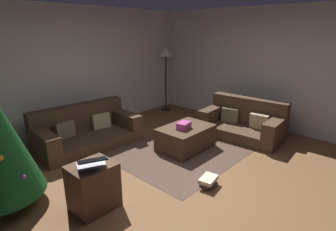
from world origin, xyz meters
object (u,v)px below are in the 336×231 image
at_px(tv_remote, 183,124).
at_px(couch_right, 244,122).
at_px(laptop, 92,163).
at_px(couch_left, 85,131).
at_px(gift_box, 184,125).
at_px(book_stack, 208,181).
at_px(corner_lamp, 166,57).
at_px(side_table, 93,187).
at_px(ottoman, 186,138).

bearing_deg(tv_remote, couch_right, 4.31).
bearing_deg(laptop, couch_left, 61.73).
relative_size(gift_box, tv_remote, 1.61).
height_order(couch_left, book_stack, couch_left).
bearing_deg(gift_box, couch_right, -17.35).
xyz_separation_m(couch_left, corner_lamp, (2.77, 0.48, 1.17)).
relative_size(side_table, corner_lamp, 0.34).
bearing_deg(book_stack, ottoman, 53.33).
distance_m(ottoman, side_table, 2.14).
bearing_deg(side_table, ottoman, 7.33).
bearing_deg(ottoman, corner_lamp, 51.09).
xyz_separation_m(couch_right, laptop, (-3.45, 0.15, 0.35)).
bearing_deg(tv_remote, corner_lamp, 79.00).
bearing_deg(laptop, corner_lamp, 31.83).
distance_m(ottoman, corner_lamp, 2.87).
relative_size(couch_right, book_stack, 5.13).
bearing_deg(couch_right, side_table, 82.95).
xyz_separation_m(gift_box, corner_lamp, (1.73, 2.05, 0.96)).
xyz_separation_m(tv_remote, side_table, (-2.16, -0.38, -0.14)).
xyz_separation_m(ottoman, corner_lamp, (1.63, 2.02, 1.23)).
height_order(ottoman, side_table, side_table).
bearing_deg(couch_right, laptop, 83.78).
bearing_deg(laptop, gift_box, 8.13).
distance_m(couch_right, tv_remote, 1.40).
relative_size(side_table, laptop, 1.26).
bearing_deg(book_stack, side_table, 150.29).
height_order(couch_left, gift_box, couch_left).
xyz_separation_m(couch_left, side_table, (-0.98, -1.82, 0.02)).
distance_m(laptop, book_stack, 1.64).
height_order(gift_box, corner_lamp, corner_lamp).
height_order(gift_box, side_table, side_table).
height_order(couch_right, ottoman, couch_right).
xyz_separation_m(couch_right, book_stack, (-2.09, -0.57, -0.21)).
distance_m(ottoman, gift_box, 0.29).
bearing_deg(couch_right, ottoman, 66.55).
bearing_deg(ottoman, book_stack, -126.67).
bearing_deg(side_table, corner_lamp, 31.44).
height_order(side_table, corner_lamp, corner_lamp).
bearing_deg(couch_left, laptop, 65.39).
height_order(couch_left, laptop, laptop).
relative_size(ottoman, side_table, 1.69).
distance_m(couch_left, tv_remote, 1.87).
distance_m(gift_box, tv_remote, 0.20).
distance_m(book_stack, corner_lamp, 4.12).
height_order(book_stack, corner_lamp, corner_lamp).
bearing_deg(gift_box, couch_left, 123.48).
bearing_deg(couch_left, gift_box, 127.14).
xyz_separation_m(gift_box, book_stack, (-0.68, -1.01, -0.41)).
relative_size(ottoman, gift_box, 3.83).
distance_m(couch_right, side_table, 3.44).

